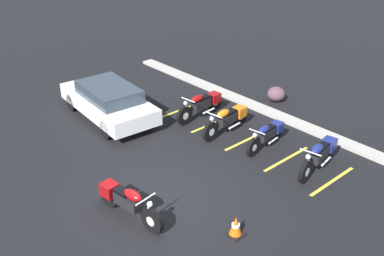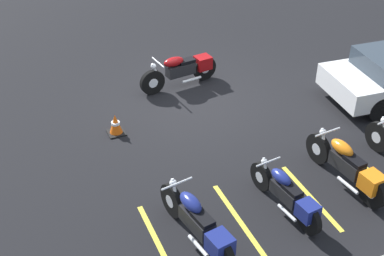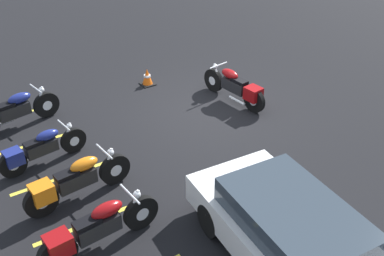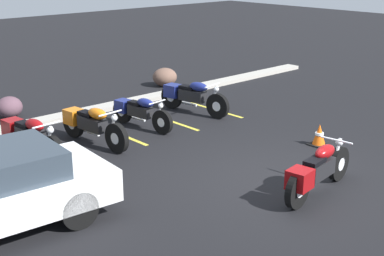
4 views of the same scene
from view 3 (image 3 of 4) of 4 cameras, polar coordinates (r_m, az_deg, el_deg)
name	(u,v)px [view 3 (image 3 of 4)]	position (r m, az deg, el deg)	size (l,w,h in m)	color
ground	(211,111)	(12.07, 2.41, 2.11)	(60.00, 60.00, 0.00)	black
motorcycle_maroon_featured	(236,87)	(12.35, 5.64, 5.21)	(2.26, 0.70, 0.89)	black
parked_bike_0	(94,229)	(8.05, -12.29, -12.46)	(0.65, 2.31, 0.91)	black
parked_bike_1	(73,181)	(9.15, -14.84, -6.57)	(0.66, 2.28, 0.90)	black
parked_bike_2	(39,149)	(10.38, -18.86, -2.56)	(0.64, 2.03, 0.80)	black
parked_bike_3	(11,112)	(11.94, -21.98, 1.87)	(0.77, 2.27, 0.90)	black
car_white	(296,238)	(7.64, 13.02, -13.50)	(4.43, 2.13, 1.29)	black
traffic_cone	(147,77)	(13.45, -5.71, 6.43)	(0.40, 0.40, 0.51)	black
stall_line_1	(88,223)	(8.89, -13.01, -11.71)	(0.10, 2.10, 0.00)	gold
stall_line_2	(60,178)	(10.10, -16.41, -6.13)	(0.10, 2.10, 0.00)	gold
stall_line_3	(38,143)	(11.41, -19.01, -1.77)	(0.10, 2.10, 0.00)	gold
stall_line_4	(20,114)	(12.80, -21.04, 1.67)	(0.10, 2.10, 0.00)	gold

